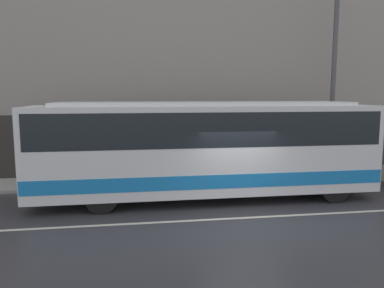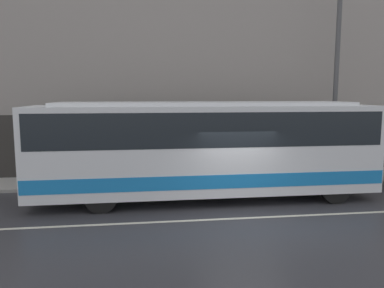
# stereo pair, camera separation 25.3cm
# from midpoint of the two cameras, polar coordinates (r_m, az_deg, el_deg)

# --- Properties ---
(ground_plane) EXTENTS (60.00, 60.00, 0.00)m
(ground_plane) POSITION_cam_midpoint_polar(r_m,az_deg,el_deg) (11.50, 8.72, -11.11)
(ground_plane) COLOR #333338
(sidewalk) EXTENTS (60.00, 2.22, 0.12)m
(sidewalk) POSITION_cam_midpoint_polar(r_m,az_deg,el_deg) (16.26, 3.62, -5.25)
(sidewalk) COLOR #A09E99
(sidewalk) RESTS_ON ground_plane
(building_facade) EXTENTS (60.00, 0.35, 12.87)m
(building_facade) POSITION_cam_midpoint_polar(r_m,az_deg,el_deg) (17.28, 2.94, 16.07)
(building_facade) COLOR gray
(building_facade) RESTS_ON ground_plane
(lane_stripe) EXTENTS (54.00, 0.14, 0.01)m
(lane_stripe) POSITION_cam_midpoint_polar(r_m,az_deg,el_deg) (11.50, 8.72, -11.10)
(lane_stripe) COLOR beige
(lane_stripe) RESTS_ON ground_plane
(transit_bus) EXTENTS (11.78, 2.53, 3.41)m
(transit_bus) POSITION_cam_midpoint_polar(r_m,az_deg,el_deg) (12.99, 2.66, -0.16)
(transit_bus) COLOR silver
(transit_bus) RESTS_ON ground_plane
(utility_pole_near) EXTENTS (0.20, 0.20, 8.93)m
(utility_pole_near) POSITION_cam_midpoint_polar(r_m,az_deg,el_deg) (17.35, 21.53, 10.09)
(utility_pole_near) COLOR #4C4C4F
(utility_pole_near) RESTS_ON sidewalk
(pedestrian_waiting) EXTENTS (0.36, 0.36, 1.75)m
(pedestrian_waiting) POSITION_cam_midpoint_polar(r_m,az_deg,el_deg) (15.40, -9.90, -2.72)
(pedestrian_waiting) COLOR #1E5933
(pedestrian_waiting) RESTS_ON sidewalk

